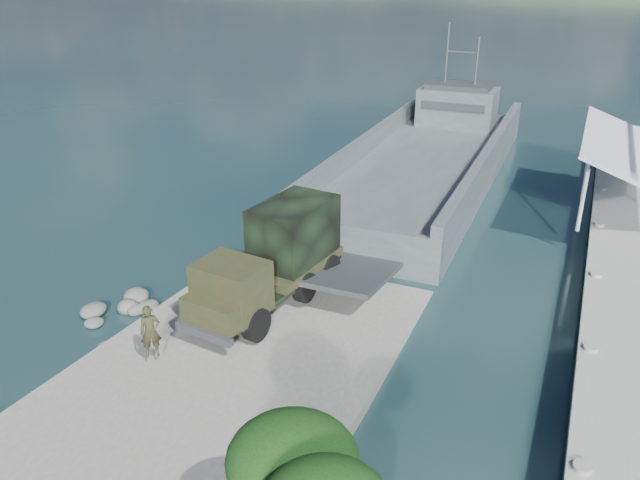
{
  "coord_description": "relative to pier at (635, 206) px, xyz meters",
  "views": [
    {
      "loc": [
        10.1,
        -16.1,
        13.33
      ],
      "look_at": [
        0.43,
        6.0,
        2.59
      ],
      "focal_mm": 35.0,
      "sensor_mm": 36.0,
      "label": 1
    }
  ],
  "objects": [
    {
      "name": "military_truck",
      "position": [
        -13.71,
        -14.73,
        0.8
      ],
      "size": [
        3.55,
        8.47,
        3.81
      ],
      "rotation": [
        0.0,
        0.0,
        -0.13
      ],
      "color": "black",
      "rests_on": "boat_ramp"
    },
    {
      "name": "ground",
      "position": [
        -13.0,
        -18.77,
        -1.6
      ],
      "size": [
        1400.0,
        1400.0,
        0.0
      ],
      "primitive_type": "plane",
      "color": "#1A353E",
      "rests_on": "ground"
    },
    {
      "name": "landing_craft",
      "position": [
        -12.43,
        4.2,
        -0.78
      ],
      "size": [
        8.97,
        33.96,
        10.05
      ],
      "rotation": [
        0.0,
        0.0,
        0.01
      ],
      "color": "#444D51",
      "rests_on": "ground"
    },
    {
      "name": "soldier",
      "position": [
        -15.45,
        -20.6,
        -0.14
      ],
      "size": [
        0.83,
        0.81,
        1.91
      ],
      "primitive_type": "imported",
      "rotation": [
        0.0,
        0.0,
        0.74
      ],
      "color": "#23331C",
      "rests_on": "boat_ramp"
    },
    {
      "name": "shoreline_rocks",
      "position": [
        -19.2,
        -18.27,
        -1.6
      ],
      "size": [
        3.2,
        5.6,
        0.9
      ],
      "primitive_type": null,
      "color": "#545452",
      "rests_on": "ground"
    },
    {
      "name": "pier",
      "position": [
        0.0,
        0.0,
        0.0
      ],
      "size": [
        6.4,
        44.0,
        6.1
      ],
      "color": "#9D9C94",
      "rests_on": "ground"
    },
    {
      "name": "boat_ramp",
      "position": [
        -13.0,
        -19.77,
        -1.35
      ],
      "size": [
        10.0,
        18.0,
        0.5
      ],
      "primitive_type": "cube",
      "color": "gray",
      "rests_on": "ground"
    }
  ]
}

